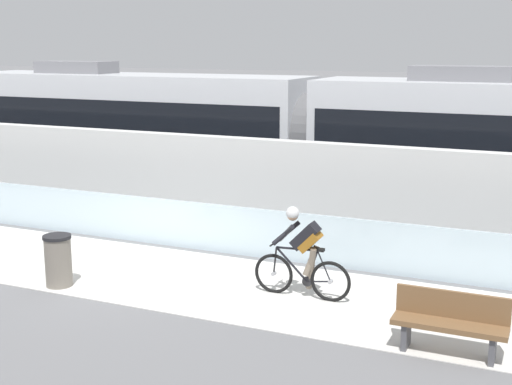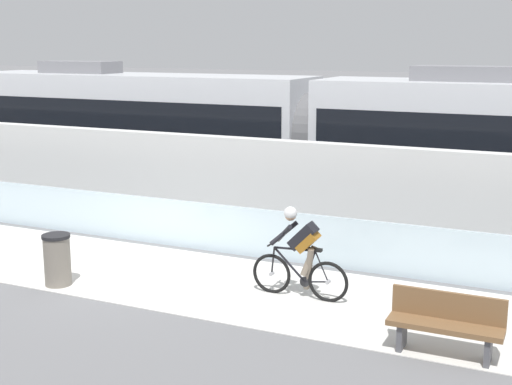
% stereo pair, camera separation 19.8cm
% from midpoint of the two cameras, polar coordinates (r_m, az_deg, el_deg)
% --- Properties ---
extents(ground_plane, '(200.00, 200.00, 0.00)m').
position_cam_midpoint_polar(ground_plane, '(14.11, -10.58, -6.12)').
color(ground_plane, slate).
extents(bike_path_deck, '(32.00, 3.20, 0.01)m').
position_cam_midpoint_polar(bike_path_deck, '(14.11, -10.58, -6.10)').
color(bike_path_deck, silver).
rests_on(bike_path_deck, ground).
extents(glass_parapet, '(32.00, 0.05, 1.03)m').
position_cam_midpoint_polar(glass_parapet, '(15.45, -6.71, -2.41)').
color(glass_parapet, silver).
rests_on(glass_parapet, ground).
extents(concrete_barrier_wall, '(32.00, 0.36, 2.21)m').
position_cam_midpoint_polar(concrete_barrier_wall, '(16.85, -3.58, 0.90)').
color(concrete_barrier_wall, silver).
rests_on(concrete_barrier_wall, ground).
extents(tram_rail_near, '(32.00, 0.08, 0.01)m').
position_cam_midpoint_polar(tram_rail_near, '(19.25, -0.05, -1.03)').
color(tram_rail_near, '#595654').
rests_on(tram_rail_near, ground).
extents(tram_rail_far, '(32.00, 0.08, 0.01)m').
position_cam_midpoint_polar(tram_rail_far, '(20.53, 1.63, -0.21)').
color(tram_rail_far, '#595654').
rests_on(tram_rail_far, ground).
extents(tram, '(22.56, 2.54, 3.81)m').
position_cam_midpoint_polar(tram, '(19.00, 5.09, 4.54)').
color(tram, silver).
rests_on(tram, ground).
extents(cyclist_on_bike, '(1.77, 0.58, 1.61)m').
position_cam_midpoint_polar(cyclist_on_bike, '(12.17, 4.06, -5.03)').
color(cyclist_on_bike, black).
rests_on(cyclist_on_bike, ground).
extents(trash_bin, '(0.51, 0.51, 0.96)m').
position_cam_midpoint_polar(trash_bin, '(13.31, -15.41, -5.29)').
color(trash_bin, slate).
rests_on(trash_bin, ground).
extents(bench, '(1.60, 0.45, 0.89)m').
position_cam_midpoint_polar(bench, '(10.45, 15.68, -10.14)').
color(bench, brown).
rests_on(bench, ground).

